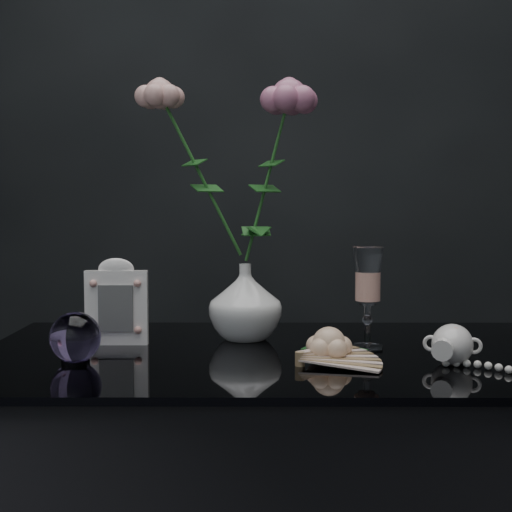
# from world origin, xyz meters

# --- Properties ---
(vase) EXTENTS (0.14, 0.14, 0.14)m
(vase) POSITION_xyz_m (-0.07, 0.15, 0.83)
(vase) COLOR white
(vase) RESTS_ON table
(wine_glass) EXTENTS (0.07, 0.07, 0.18)m
(wine_glass) POSITION_xyz_m (0.14, 0.07, 0.85)
(wine_glass) COLOR white
(wine_glass) RESTS_ON table
(picture_frame) EXTENTS (0.12, 0.09, 0.15)m
(picture_frame) POSITION_xyz_m (-0.30, 0.11, 0.84)
(picture_frame) COLOR white
(picture_frame) RESTS_ON table
(paperweight) EXTENTS (0.09, 0.09, 0.08)m
(paperweight) POSITION_xyz_m (-0.34, -0.04, 0.80)
(paperweight) COLOR #9074BD
(paperweight) RESTS_ON table
(paper_fan) EXTENTS (0.26, 0.20, 0.03)m
(paper_fan) POSITION_xyz_m (0.01, -0.06, 0.78)
(paper_fan) COLOR beige
(paper_fan) RESTS_ON table
(loose_rose) EXTENTS (0.15, 0.18, 0.06)m
(loose_rose) POSITION_xyz_m (0.06, -0.03, 0.79)
(loose_rose) COLOR beige
(loose_rose) RESTS_ON table
(pearl_jar) EXTENTS (0.28, 0.29, 0.07)m
(pearl_jar) POSITION_xyz_m (0.25, -0.04, 0.80)
(pearl_jar) COLOR silver
(pearl_jar) RESTS_ON table
(roses) EXTENTS (0.31, 0.12, 0.39)m
(roses) POSITION_xyz_m (-0.09, 0.16, 1.10)
(roses) COLOR #DFA297
(roses) RESTS_ON vase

